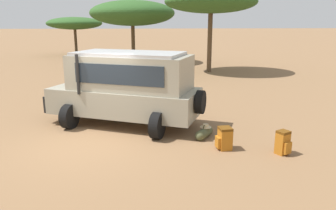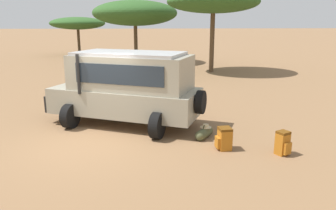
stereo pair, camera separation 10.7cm
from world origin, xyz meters
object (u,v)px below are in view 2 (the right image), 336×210
at_px(backpack_beside_front_wheel, 283,143).
at_px(backpack_cluster_center, 224,139).
at_px(acacia_tree_left_mid, 78,23).
at_px(duffel_bag_low_black_case, 204,133).
at_px(acacia_tree_right_mid, 213,2).
at_px(acacia_tree_centre_back, 135,13).
at_px(safari_vehicle, 128,87).

relative_size(backpack_beside_front_wheel, backpack_cluster_center, 1.03).
distance_m(backpack_cluster_center, acacia_tree_left_mid, 28.27).
bearing_deg(duffel_bag_low_black_case, acacia_tree_right_mid, 76.61).
relative_size(backpack_beside_front_wheel, acacia_tree_left_mid, 0.11).
height_order(duffel_bag_low_black_case, acacia_tree_centre_back, acacia_tree_centre_back).
bearing_deg(safari_vehicle, acacia_tree_left_mid, 103.14).
xyz_separation_m(safari_vehicle, backpack_cluster_center, (2.65, -2.49, -0.99)).
xyz_separation_m(backpack_cluster_center, acacia_tree_left_mid, (-8.33, 26.86, 2.91)).
bearing_deg(acacia_tree_centre_back, acacia_tree_right_mid, -48.68).
bearing_deg(backpack_beside_front_wheel, safari_vehicle, 143.71).
distance_m(backpack_cluster_center, acacia_tree_centre_back, 20.52).
height_order(safari_vehicle, acacia_tree_centre_back, acacia_tree_centre_back).
bearing_deg(acacia_tree_left_mid, duffel_bag_low_black_case, -72.89).
relative_size(backpack_cluster_center, acacia_tree_left_mid, 0.11).
bearing_deg(backpack_beside_front_wheel, acacia_tree_left_mid, 109.63).
xyz_separation_m(duffel_bag_low_black_case, acacia_tree_right_mid, (3.13, 13.15, 4.49)).
distance_m(duffel_bag_low_black_case, acacia_tree_left_mid, 27.28).
height_order(backpack_beside_front_wheel, duffel_bag_low_black_case, backpack_beside_front_wheel).
xyz_separation_m(duffel_bag_low_black_case, acacia_tree_centre_back, (-2.08, 19.08, 3.91)).
xyz_separation_m(backpack_beside_front_wheel, acacia_tree_left_mid, (-9.76, 27.36, 2.90)).
height_order(duffel_bag_low_black_case, acacia_tree_right_mid, acacia_tree_right_mid).
bearing_deg(acacia_tree_right_mid, safari_vehicle, -115.03).
relative_size(backpack_beside_front_wheel, acacia_tree_right_mid, 0.10).
xyz_separation_m(backpack_cluster_center, acacia_tree_centre_back, (-2.43, 20.03, 3.76)).
bearing_deg(duffel_bag_low_black_case, safari_vehicle, 146.02).
bearing_deg(acacia_tree_right_mid, acacia_tree_centre_back, 131.32).
bearing_deg(backpack_cluster_center, acacia_tree_centre_back, 96.93).
distance_m(backpack_cluster_center, acacia_tree_right_mid, 15.02).
bearing_deg(backpack_cluster_center, acacia_tree_right_mid, 78.86).
bearing_deg(safari_vehicle, acacia_tree_right_mid, 64.97).
xyz_separation_m(safari_vehicle, acacia_tree_right_mid, (5.42, 11.61, 3.35)).
bearing_deg(backpack_beside_front_wheel, duffel_bag_low_black_case, 140.94).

